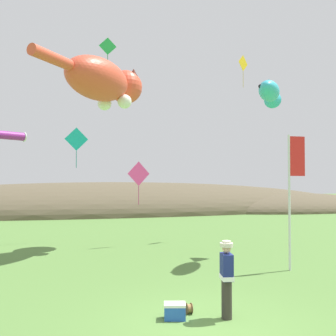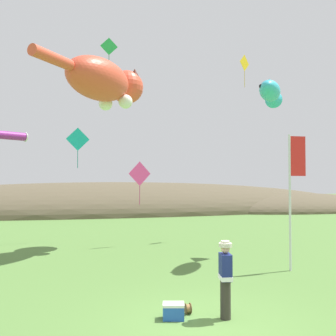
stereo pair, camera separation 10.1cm
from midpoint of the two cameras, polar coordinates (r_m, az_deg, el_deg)
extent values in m
plane|color=#517A38|center=(8.88, 6.17, -22.77)|extent=(120.00, 120.00, 0.00)
ellipsoid|color=brown|center=(37.55, -9.23, -6.46)|extent=(54.28, 14.70, 5.66)
ellipsoid|color=brown|center=(40.40, 18.59, -6.05)|extent=(20.46, 9.50, 3.37)
cylinder|color=#332D28|center=(9.16, 8.60, -19.17)|extent=(0.24, 0.24, 0.88)
cube|color=navy|center=(8.96, 8.58, -14.65)|extent=(0.30, 0.43, 0.60)
cube|color=white|center=(9.02, 8.59, -16.14)|extent=(0.32, 0.46, 0.10)
sphere|color=tan|center=(8.88, 8.57, -12.08)|extent=(0.20, 0.20, 0.20)
cylinder|color=#B2AD99|center=(8.86, 8.57, -11.50)|extent=(0.30, 0.30, 0.09)
cylinder|color=#B2AD99|center=(8.85, 8.57, -11.12)|extent=(0.20, 0.20, 0.07)
cylinder|color=olive|center=(9.47, 2.91, -20.58)|extent=(0.11, 0.19, 0.19)
cylinder|color=brown|center=(9.46, 2.55, -20.61)|extent=(0.02, 0.25, 0.25)
cylinder|color=brown|center=(9.49, 3.26, -20.55)|extent=(0.02, 0.25, 0.25)
cube|color=blue|center=(9.13, 0.70, -21.15)|extent=(0.54, 0.42, 0.30)
cube|color=white|center=(9.07, 0.70, -20.08)|extent=(0.55, 0.43, 0.06)
cylinder|color=silver|center=(13.79, 17.80, -4.99)|extent=(0.08, 0.08, 4.74)
cube|color=red|center=(13.95, 18.87, 1.72)|extent=(0.60, 0.03, 1.40)
ellipsoid|color=#E04C33|center=(17.01, -10.81, 13.15)|extent=(3.91, 4.23, 1.81)
ellipsoid|color=white|center=(17.08, -10.46, 11.96)|extent=(2.38, 2.63, 1.00)
sphere|color=#E04C33|center=(18.97, -6.62, 12.15)|extent=(1.63, 1.63, 1.63)
cone|color=#4E1A11|center=(19.35, -7.79, 13.70)|extent=(0.81, 0.81, 0.54)
cone|color=#4E1A11|center=(18.90, -5.41, 14.06)|extent=(0.81, 0.81, 0.54)
sphere|color=white|center=(18.21, -9.81, 9.67)|extent=(0.65, 0.65, 0.65)
sphere|color=white|center=(17.63, -6.81, 10.04)|extent=(0.65, 0.65, 0.65)
cylinder|color=#E04C33|center=(14.86, -17.51, 15.75)|extent=(1.56, 1.84, 0.44)
ellipsoid|color=#33B2CC|center=(15.62, 14.98, 11.23)|extent=(1.82, 2.19, 0.74)
cone|color=#33B2CC|center=(16.98, 15.40, 10.19)|extent=(0.99, 0.97, 0.74)
cone|color=#33B2CC|center=(15.64, 14.95, 12.40)|extent=(0.48, 0.48, 0.35)
sphere|color=black|center=(15.00, 13.74, 12.00)|extent=(0.17, 0.17, 0.17)
torus|color=white|center=(18.12, -21.25, 4.44)|extent=(0.31, 0.39, 0.44)
cube|color=#E53F8C|center=(18.00, -4.65, -0.87)|extent=(1.12, 0.39, 1.17)
cylinder|color=black|center=(18.01, -4.66, -0.87)|extent=(0.75, 0.27, 0.02)
cube|color=#A02C62|center=(18.02, -4.66, -4.17)|extent=(0.03, 0.02, 0.90)
cube|color=green|center=(21.37, -9.32, 17.85)|extent=(0.94, 0.04, 0.94)
cylinder|color=black|center=(21.38, -9.32, 17.84)|extent=(0.63, 0.03, 0.02)
cube|color=#1A7C35|center=(21.08, -9.33, 15.48)|extent=(0.03, 0.01, 0.90)
cube|color=#19BFBF|center=(20.07, -13.92, 4.29)|extent=(1.20, 0.19, 1.21)
cylinder|color=black|center=(20.08, -13.92, 4.29)|extent=(0.81, 0.13, 0.02)
cube|color=#118585|center=(19.99, -13.94, 1.28)|extent=(0.03, 0.01, 0.90)
cube|color=yellow|center=(21.69, 11.24, 15.40)|extent=(0.76, 0.51, 0.90)
cylinder|color=black|center=(21.70, 11.22, 15.39)|extent=(0.51, 0.35, 0.02)
cube|color=#A98511|center=(21.45, 11.25, 13.11)|extent=(0.03, 0.02, 0.90)
camera|label=1|loc=(0.05, -90.24, 0.01)|focal=40.00mm
camera|label=2|loc=(0.05, 89.76, -0.01)|focal=40.00mm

